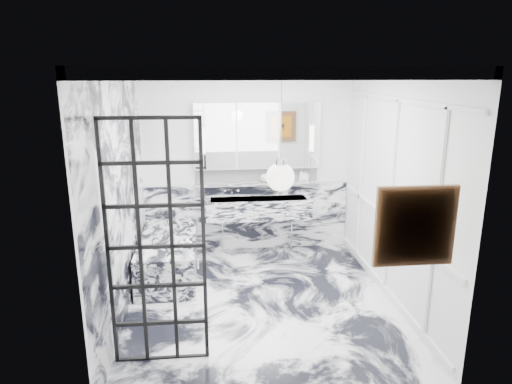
{
  "coord_description": "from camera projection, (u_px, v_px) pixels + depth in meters",
  "views": [
    {
      "loc": [
        -0.6,
        -5.09,
        2.77
      ],
      "look_at": [
        -0.0,
        0.5,
        1.27
      ],
      "focal_mm": 32.0,
      "sensor_mm": 36.0,
      "label": 1
    }
  ],
  "objects": [
    {
      "name": "soap_bottle_b",
      "position": [
        306.0,
        176.0,
        7.1
      ],
      "size": [
        0.1,
        0.1,
        0.17
      ],
      "primitive_type": "imported",
      "rotation": [
        0.0,
        0.0,
        -0.4
      ],
      "color": "#4C4C51",
      "rests_on": "ledge"
    },
    {
      "name": "face_pot",
      "position": [
        264.0,
        178.0,
        7.03
      ],
      "size": [
        0.14,
        0.14,
        0.14
      ],
      "primitive_type": "sphere",
      "color": "white",
      "rests_on": "ledge"
    },
    {
      "name": "mirror_cabinet",
      "position": [
        257.0,
        136.0,
        6.86
      ],
      "size": [
        1.9,
        0.16,
        1.0
      ],
      "primitive_type": "cube",
      "color": "white",
      "rests_on": "wall_back"
    },
    {
      "name": "trough_sink",
      "position": [
        258.0,
        208.0,
        6.98
      ],
      "size": [
        1.6,
        0.45,
        0.3
      ],
      "primitive_type": "cube",
      "color": "silver",
      "rests_on": "wall_back"
    },
    {
      "name": "wall_back",
      "position": [
        247.0,
        162.0,
        7.03
      ],
      "size": [
        3.6,
        0.0,
        3.6
      ],
      "primitive_type": "plane",
      "rotation": [
        1.57,
        0.0,
        0.0
      ],
      "color": "white",
      "rests_on": "floor"
    },
    {
      "name": "marble_clad_left",
      "position": [
        122.0,
        201.0,
        5.15
      ],
      "size": [
        0.02,
        3.56,
        2.68
      ],
      "primitive_type": "cube",
      "color": "white",
      "rests_on": "floor"
    },
    {
      "name": "amber_bottle",
      "position": [
        264.0,
        179.0,
        7.04
      ],
      "size": [
        0.04,
        0.04,
        0.1
      ],
      "primitive_type": "cylinder",
      "color": "#8C5919",
      "rests_on": "ledge"
    },
    {
      "name": "bathtub",
      "position": [
        169.0,
        256.0,
        6.33
      ],
      "size": [
        0.75,
        1.65,
        0.55
      ],
      "primitive_type": "cube",
      "color": "silver",
      "rests_on": "floor"
    },
    {
      "name": "sconce_right",
      "position": [
        312.0,
        138.0,
        6.87
      ],
      "size": [
        0.07,
        0.07,
        0.4
      ],
      "primitive_type": "cylinder",
      "color": "white",
      "rests_on": "mirror_cabinet"
    },
    {
      "name": "marble_clad_back",
      "position": [
        247.0,
        217.0,
        7.23
      ],
      "size": [
        3.18,
        0.05,
        1.05
      ],
      "primitive_type": "cube",
      "color": "white",
      "rests_on": "floor"
    },
    {
      "name": "sconce_left",
      "position": [
        203.0,
        140.0,
        6.7
      ],
      "size": [
        0.07,
        0.07,
        0.4
      ],
      "primitive_type": "cylinder",
      "color": "white",
      "rests_on": "mirror_cabinet"
    },
    {
      "name": "subway_tile",
      "position": [
        257.0,
        175.0,
        7.08
      ],
      "size": [
        1.9,
        0.03,
        0.23
      ],
      "primitive_type": "cube",
      "color": "white",
      "rests_on": "wall_back"
    },
    {
      "name": "wall_left",
      "position": [
        120.0,
        196.0,
        5.14
      ],
      "size": [
        0.0,
        3.6,
        3.6
      ],
      "primitive_type": "plane",
      "rotation": [
        1.57,
        0.0,
        1.57
      ],
      "color": "white",
      "rests_on": "floor"
    },
    {
      "name": "crittall_door",
      "position": [
        156.0,
        247.0,
        4.23
      ],
      "size": [
        0.88,
        0.05,
        2.38
      ],
      "primitive_type": null,
      "rotation": [
        0.0,
        0.0,
        -0.02
      ],
      "color": "black",
      "rests_on": "floor"
    },
    {
      "name": "wall_front",
      "position": [
        287.0,
        251.0,
        3.57
      ],
      "size": [
        3.6,
        0.0,
        3.6
      ],
      "primitive_type": "plane",
      "rotation": [
        -1.57,
        0.0,
        0.0
      ],
      "color": "white",
      "rests_on": "floor"
    },
    {
      "name": "soap_bottle_c",
      "position": [
        304.0,
        177.0,
        7.09
      ],
      "size": [
        0.16,
        0.16,
        0.16
      ],
      "primitive_type": "imported",
      "rotation": [
        0.0,
        0.0,
        0.29
      ],
      "color": "silver",
      "rests_on": "ledge"
    },
    {
      "name": "ceiling",
      "position": [
        261.0,
        67.0,
        4.94
      ],
      "size": [
        3.6,
        3.6,
        0.0
      ],
      "primitive_type": "plane",
      "rotation": [
        3.14,
        0.0,
        0.0
      ],
      "color": "white",
      "rests_on": "wall_back"
    },
    {
      "name": "flower_vase",
      "position": [
        186.0,
        254.0,
        5.54
      ],
      "size": [
        0.08,
        0.08,
        0.12
      ],
      "primitive_type": "cylinder",
      "color": "silver",
      "rests_on": "bathtub"
    },
    {
      "name": "soap_bottle_a",
      "position": [
        301.0,
        175.0,
        7.08
      ],
      "size": [
        0.09,
        0.09,
        0.2
      ],
      "primitive_type": "imported",
      "rotation": [
        0.0,
        0.0,
        0.21
      ],
      "color": "#8C5919",
      "rests_on": "ledge"
    },
    {
      "name": "floor",
      "position": [
        260.0,
        301.0,
        5.66
      ],
      "size": [
        3.6,
        3.6,
        0.0
      ],
      "primitive_type": "plane",
      "color": "white",
      "rests_on": "ground"
    },
    {
      "name": "pendant_light",
      "position": [
        280.0,
        177.0,
        4.05
      ],
      "size": [
        0.25,
        0.25,
        0.25
      ],
      "primitive_type": "sphere",
      "color": "white",
      "rests_on": "ceiling"
    },
    {
      "name": "panel_molding",
      "position": [
        391.0,
        196.0,
        5.49
      ],
      "size": [
        0.03,
        3.4,
        2.3
      ],
      "primitive_type": "cube",
      "color": "white",
      "rests_on": "floor"
    },
    {
      "name": "ledge",
      "position": [
        257.0,
        184.0,
        7.05
      ],
      "size": [
        1.9,
        0.14,
        0.04
      ],
      "primitive_type": "cube",
      "color": "silver",
      "rests_on": "wall_back"
    },
    {
      "name": "artwork",
      "position": [
        415.0,
        226.0,
        3.68
      ],
      "size": [
        0.57,
        0.06,
        0.57
      ],
      "primitive_type": "cube",
      "color": "#B87812",
      "rests_on": "wall_front"
    },
    {
      "name": "wall_right",
      "position": [
        393.0,
        188.0,
        5.47
      ],
      "size": [
        0.0,
        3.6,
        3.6
      ],
      "primitive_type": "plane",
      "rotation": [
        1.57,
        0.0,
        -1.57
      ],
      "color": "white",
      "rests_on": "floor"
    }
  ]
}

